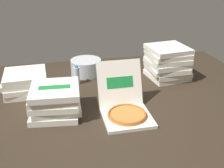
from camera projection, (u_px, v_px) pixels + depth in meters
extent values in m
cube|color=#2D2319|center=(112.00, 103.00, 2.59)|extent=(3.20, 2.40, 0.02)
cube|color=silver|center=(127.00, 117.00, 2.32)|extent=(0.40, 0.40, 0.03)
cylinder|color=#B77033|center=(127.00, 115.00, 2.31)|extent=(0.33, 0.33, 0.02)
torus|color=#9C501E|center=(127.00, 114.00, 2.31)|extent=(0.33, 0.33, 0.02)
cube|color=silver|center=(120.00, 82.00, 2.48)|extent=(0.40, 0.17, 0.38)
cube|color=#197A38|center=(120.00, 82.00, 2.46)|extent=(0.24, 0.04, 0.09)
cube|color=silver|center=(27.00, 90.00, 2.77)|extent=(0.40, 0.40, 0.05)
cube|color=#197A38|center=(27.00, 87.00, 2.76)|extent=(0.26, 0.07, 0.00)
cube|color=silver|center=(26.00, 85.00, 2.75)|extent=(0.42, 0.42, 0.05)
cube|color=#197A38|center=(25.00, 82.00, 2.73)|extent=(0.26, 0.08, 0.00)
cube|color=silver|center=(24.00, 80.00, 2.73)|extent=(0.41, 0.41, 0.05)
cube|color=#197A38|center=(23.00, 77.00, 2.72)|extent=(0.26, 0.08, 0.00)
cube|color=silver|center=(25.00, 75.00, 2.71)|extent=(0.42, 0.42, 0.05)
cube|color=silver|center=(167.00, 75.00, 3.10)|extent=(0.44, 0.44, 0.05)
cube|color=#197A38|center=(167.00, 73.00, 3.09)|extent=(0.27, 0.10, 0.00)
cube|color=silver|center=(168.00, 71.00, 3.07)|extent=(0.43, 0.43, 0.05)
cube|color=#197A38|center=(168.00, 69.00, 3.06)|extent=(0.26, 0.09, 0.00)
cube|color=silver|center=(167.00, 67.00, 3.04)|extent=(0.41, 0.41, 0.05)
cube|color=#197A38|center=(167.00, 65.00, 3.03)|extent=(0.26, 0.08, 0.00)
cube|color=silver|center=(167.00, 63.00, 3.02)|extent=(0.43, 0.43, 0.05)
cube|color=#197A38|center=(167.00, 61.00, 3.01)|extent=(0.26, 0.09, 0.00)
cube|color=silver|center=(168.00, 58.00, 3.00)|extent=(0.41, 0.41, 0.05)
cube|color=#197A38|center=(168.00, 56.00, 2.99)|extent=(0.26, 0.08, 0.00)
cube|color=silver|center=(168.00, 54.00, 2.98)|extent=(0.42, 0.42, 0.05)
cube|color=silver|center=(168.00, 49.00, 2.96)|extent=(0.44, 0.44, 0.05)
cube|color=silver|center=(55.00, 111.00, 2.38)|extent=(0.44, 0.44, 0.05)
cube|color=silver|center=(57.00, 105.00, 2.38)|extent=(0.41, 0.41, 0.05)
cube|color=silver|center=(55.00, 101.00, 2.34)|extent=(0.44, 0.44, 0.05)
cube|color=silver|center=(54.00, 95.00, 2.33)|extent=(0.43, 0.43, 0.05)
cube|color=#197A38|center=(54.00, 92.00, 2.31)|extent=(0.26, 0.10, 0.00)
cube|color=silver|center=(55.00, 90.00, 2.29)|extent=(0.43, 0.43, 0.05)
cube|color=#197A38|center=(54.00, 87.00, 2.28)|extent=(0.26, 0.09, 0.00)
cylinder|color=#B7BABF|center=(86.00, 67.00, 3.16)|extent=(0.34, 0.34, 0.17)
cylinder|color=white|center=(101.00, 73.00, 2.99)|extent=(0.06, 0.06, 0.19)
cylinder|color=#239951|center=(101.00, 64.00, 2.95)|extent=(0.03, 0.03, 0.02)
cylinder|color=white|center=(110.00, 70.00, 3.06)|extent=(0.06, 0.06, 0.19)
cylinder|color=red|center=(109.00, 62.00, 3.01)|extent=(0.03, 0.03, 0.02)
cylinder|color=silver|center=(77.00, 76.00, 2.92)|extent=(0.06, 0.06, 0.19)
cylinder|color=blue|center=(76.00, 67.00, 2.88)|extent=(0.03, 0.03, 0.02)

